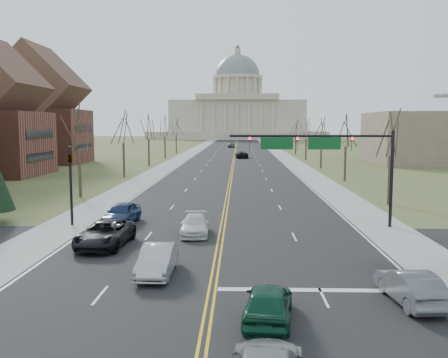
# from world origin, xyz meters

# --- Properties ---
(ground) EXTENTS (600.00, 600.00, 0.00)m
(ground) POSITION_xyz_m (0.00, 0.00, 0.00)
(ground) COLOR #52592C
(ground) RESTS_ON ground
(road) EXTENTS (20.00, 380.00, 0.01)m
(road) POSITION_xyz_m (0.00, 110.00, 0.01)
(road) COLOR black
(road) RESTS_ON ground
(cross_road) EXTENTS (120.00, 14.00, 0.01)m
(cross_road) POSITION_xyz_m (0.00, 6.00, 0.01)
(cross_road) COLOR black
(cross_road) RESTS_ON ground
(sidewalk_left) EXTENTS (4.00, 380.00, 0.03)m
(sidewalk_left) POSITION_xyz_m (-12.00, 110.00, 0.01)
(sidewalk_left) COLOR gray
(sidewalk_left) RESTS_ON ground
(sidewalk_right) EXTENTS (4.00, 380.00, 0.03)m
(sidewalk_right) POSITION_xyz_m (12.00, 110.00, 0.01)
(sidewalk_right) COLOR gray
(sidewalk_right) RESTS_ON ground
(center_line) EXTENTS (0.42, 380.00, 0.01)m
(center_line) POSITION_xyz_m (0.00, 110.00, 0.01)
(center_line) COLOR gold
(center_line) RESTS_ON road
(edge_line_left) EXTENTS (0.15, 380.00, 0.01)m
(edge_line_left) POSITION_xyz_m (-9.80, 110.00, 0.01)
(edge_line_left) COLOR silver
(edge_line_left) RESTS_ON road
(edge_line_right) EXTENTS (0.15, 380.00, 0.01)m
(edge_line_right) POSITION_xyz_m (9.80, 110.00, 0.01)
(edge_line_right) COLOR silver
(edge_line_right) RESTS_ON road
(stop_bar) EXTENTS (9.50, 0.50, 0.01)m
(stop_bar) POSITION_xyz_m (5.00, -1.00, 0.01)
(stop_bar) COLOR silver
(stop_bar) RESTS_ON road
(capitol) EXTENTS (90.00, 60.00, 50.00)m
(capitol) POSITION_xyz_m (0.00, 249.91, 14.20)
(capitol) COLOR #B3A695
(capitol) RESTS_ON ground
(signal_mast) EXTENTS (12.12, 0.44, 7.20)m
(signal_mast) POSITION_xyz_m (7.45, 13.50, 5.76)
(signal_mast) COLOR black
(signal_mast) RESTS_ON ground
(signal_left) EXTENTS (0.32, 0.36, 6.00)m
(signal_left) POSITION_xyz_m (-11.50, 13.50, 3.71)
(signal_left) COLOR black
(signal_left) RESTS_ON ground
(tree_r_0) EXTENTS (3.74, 3.74, 8.50)m
(tree_r_0) POSITION_xyz_m (15.50, 24.00, 6.55)
(tree_r_0) COLOR #3D2E24
(tree_r_0) RESTS_ON ground
(tree_l_0) EXTENTS (3.96, 3.96, 9.00)m
(tree_l_0) POSITION_xyz_m (-15.50, 28.00, 6.94)
(tree_l_0) COLOR #3D2E24
(tree_l_0) RESTS_ON ground
(tree_r_1) EXTENTS (3.74, 3.74, 8.50)m
(tree_r_1) POSITION_xyz_m (15.50, 44.00, 6.55)
(tree_r_1) COLOR #3D2E24
(tree_r_1) RESTS_ON ground
(tree_l_1) EXTENTS (3.96, 3.96, 9.00)m
(tree_l_1) POSITION_xyz_m (-15.50, 48.00, 6.94)
(tree_l_1) COLOR #3D2E24
(tree_l_1) RESTS_ON ground
(tree_r_2) EXTENTS (3.74, 3.74, 8.50)m
(tree_r_2) POSITION_xyz_m (15.50, 64.00, 6.55)
(tree_r_2) COLOR #3D2E24
(tree_r_2) RESTS_ON ground
(tree_l_2) EXTENTS (3.96, 3.96, 9.00)m
(tree_l_2) POSITION_xyz_m (-15.50, 68.00, 6.94)
(tree_l_2) COLOR #3D2E24
(tree_l_2) RESTS_ON ground
(tree_r_3) EXTENTS (3.74, 3.74, 8.50)m
(tree_r_3) POSITION_xyz_m (15.50, 84.00, 6.55)
(tree_r_3) COLOR #3D2E24
(tree_r_3) RESTS_ON ground
(tree_l_3) EXTENTS (3.96, 3.96, 9.00)m
(tree_l_3) POSITION_xyz_m (-15.50, 88.00, 6.94)
(tree_l_3) COLOR #3D2E24
(tree_l_3) RESTS_ON ground
(tree_r_4) EXTENTS (3.74, 3.74, 8.50)m
(tree_r_4) POSITION_xyz_m (15.50, 104.00, 6.55)
(tree_r_4) COLOR #3D2E24
(tree_r_4) RESTS_ON ground
(tree_l_4) EXTENTS (3.96, 3.96, 9.00)m
(tree_l_4) POSITION_xyz_m (-15.50, 108.00, 6.94)
(tree_l_4) COLOR #3D2E24
(tree_l_4) RESTS_ON ground
(bldg_left_far) EXTENTS (17.10, 14.28, 23.25)m
(bldg_left_far) POSITION_xyz_m (-38.00, 74.00, 9.54)
(bldg_left_far) COLOR brown
(bldg_left_far) RESTS_ON ground
(bldg_right_mass) EXTENTS (25.00, 20.00, 10.00)m
(bldg_right_mass) POSITION_xyz_m (40.00, 76.00, 5.00)
(bldg_right_mass) COLOR #6E5E4E
(bldg_right_mass) RESTS_ON ground
(car_nb_inner_lead) EXTENTS (2.35, 4.68, 1.53)m
(car_nb_inner_lead) POSITION_xyz_m (2.38, -4.79, 0.78)
(car_nb_inner_lead) COLOR #0E3F2A
(car_nb_inner_lead) RESTS_ON road
(car_nb_outer_lead) EXTENTS (2.02, 4.60, 1.47)m
(car_nb_outer_lead) POSITION_xyz_m (8.60, -2.56, 0.75)
(car_nb_outer_lead) COLOR #575A60
(car_nb_outer_lead) RESTS_ON road
(car_sb_inner_lead) EXTENTS (1.64, 4.59, 1.51)m
(car_sb_inner_lead) POSITION_xyz_m (-2.91, 1.14, 0.76)
(car_sb_inner_lead) COLOR #A1A3A9
(car_sb_inner_lead) RESTS_ON road
(car_sb_outer_lead) EXTENTS (3.02, 5.91, 1.60)m
(car_sb_outer_lead) POSITION_xyz_m (-7.18, 6.94, 0.81)
(car_sb_outer_lead) COLOR black
(car_sb_outer_lead) RESTS_ON road
(car_sb_inner_second) EXTENTS (2.07, 4.71, 1.34)m
(car_sb_inner_second) POSITION_xyz_m (-1.84, 10.52, 0.68)
(car_sb_inner_second) COLOR silver
(car_sb_inner_second) RESTS_ON road
(car_sb_outer_second) EXTENTS (2.54, 5.05, 1.65)m
(car_sb_outer_second) POSITION_xyz_m (-7.83, 14.13, 0.84)
(car_sb_outer_second) COLOR navy
(car_sb_outer_second) RESTS_ON road
(car_far_nb) EXTENTS (3.13, 5.89, 1.58)m
(car_far_nb) POSITION_xyz_m (1.73, 90.13, 0.80)
(car_far_nb) COLOR black
(car_far_nb) RESTS_ON road
(car_far_sb) EXTENTS (2.44, 4.83, 1.58)m
(car_far_sb) POSITION_xyz_m (-1.49, 141.02, 0.80)
(car_far_sb) COLOR #44484B
(car_far_sb) RESTS_ON road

